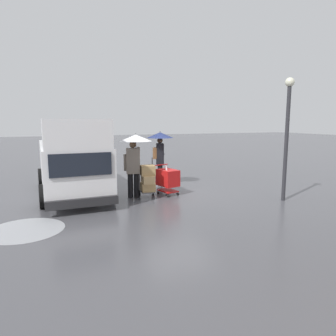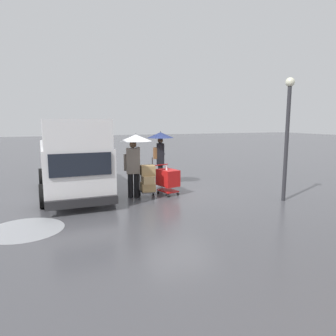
# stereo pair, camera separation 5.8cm
# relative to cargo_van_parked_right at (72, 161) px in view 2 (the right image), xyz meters

# --- Properties ---
(ground_plane) EXTENTS (90.00, 90.00, 0.00)m
(ground_plane) POSITION_rel_cargo_van_parked_right_xyz_m (-3.49, 1.04, -1.18)
(ground_plane) COLOR #4C4C51
(slush_patch_near_cluster) EXTENTS (1.74, 1.74, 0.01)m
(slush_patch_near_cluster) POSITION_rel_cargo_van_parked_right_xyz_m (0.23, -0.78, -1.18)
(slush_patch_near_cluster) COLOR silver
(slush_patch_near_cluster) RESTS_ON ground
(slush_patch_under_van) EXTENTS (1.80, 1.80, 0.01)m
(slush_patch_under_van) POSITION_rel_cargo_van_parked_right_xyz_m (1.38, 3.17, -1.18)
(slush_patch_under_van) COLOR #999BA0
(slush_patch_under_van) RESTS_ON ground
(cargo_van_parked_right) EXTENTS (2.28, 5.38, 2.60)m
(cargo_van_parked_right) POSITION_rel_cargo_van_parked_right_xyz_m (0.00, 0.00, 0.00)
(cargo_van_parked_right) COLOR white
(cargo_van_parked_right) RESTS_ON ground
(shopping_cart_vendor) EXTENTS (0.74, 0.93, 1.04)m
(shopping_cart_vendor) POSITION_rel_cargo_van_parked_right_xyz_m (-3.06, 1.16, -0.61)
(shopping_cart_vendor) COLOR red
(shopping_cart_vendor) RESTS_ON ground
(hand_dolly_boxes) EXTENTS (0.58, 0.75, 1.32)m
(hand_dolly_boxes) POSITION_rel_cargo_van_parked_right_xyz_m (-2.29, 1.29, -0.56)
(hand_dolly_boxes) COLOR #515156
(hand_dolly_boxes) RESTS_ON ground
(pedestrian_pink_side) EXTENTS (1.04, 1.04, 2.15)m
(pedestrian_pink_side) POSITION_rel_cargo_van_parked_right_xyz_m (-3.37, -0.45, 0.39)
(pedestrian_pink_side) COLOR black
(pedestrian_pink_side) RESTS_ON ground
(pedestrian_black_side) EXTENTS (1.04, 1.04, 2.15)m
(pedestrian_black_side) POSITION_rel_cargo_van_parked_right_xyz_m (-1.90, 1.13, 0.41)
(pedestrian_black_side) COLOR black
(pedestrian_black_side) RESTS_ON ground
(street_lamp) EXTENTS (0.28, 0.28, 3.86)m
(street_lamp) POSITION_rel_cargo_van_parked_right_xyz_m (-6.24, 3.28, 1.19)
(street_lamp) COLOR #2D2D33
(street_lamp) RESTS_ON ground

